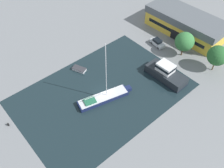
{
  "coord_description": "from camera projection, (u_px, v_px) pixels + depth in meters",
  "views": [
    {
      "loc": [
        28.87,
        -22.37,
        41.65
      ],
      "look_at": [
        0.0,
        2.77,
        1.0
      ],
      "focal_mm": 40.0,
      "sensor_mm": 36.0,
      "label": 1
    }
  ],
  "objects": [
    {
      "name": "sailboat_moored",
      "position": [
        104.0,
        97.0,
        53.63
      ],
      "size": [
        5.32,
        12.43,
        14.79
      ],
      "rotation": [
        0.0,
        0.0,
        -0.25
      ],
      "color": "#19234C",
      "rests_on": "water_canal"
    },
    {
      "name": "warehouse_building",
      "position": [
        185.0,
        24.0,
        68.88
      ],
      "size": [
        22.42,
        10.03,
        5.88
      ],
      "rotation": [
        0.0,
        0.0,
        0.04
      ],
      "color": "gold",
      "rests_on": "ground"
    },
    {
      "name": "ground_plane",
      "position": [
        103.0,
        93.0,
        55.32
      ],
      "size": [
        440.0,
        440.0,
        0.0
      ],
      "primitive_type": "plane",
      "color": "gray"
    },
    {
      "name": "water_canal",
      "position": [
        103.0,
        93.0,
        55.32
      ],
      "size": [
        25.25,
        36.98,
        0.01
      ],
      "primitive_type": "cube",
      "color": "#19282D",
      "rests_on": "ground"
    },
    {
      "name": "parked_car",
      "position": [
        157.0,
        43.0,
        66.4
      ],
      "size": [
        4.55,
        2.4,
        1.79
      ],
      "rotation": [
        0.0,
        0.0,
        4.57
      ],
      "color": "silver",
      "rests_on": "ground"
    },
    {
      "name": "small_dinghy",
      "position": [
        79.0,
        69.0,
        60.15
      ],
      "size": [
        3.73,
        2.81,
        0.64
      ],
      "rotation": [
        0.0,
        0.0,
        5.1
      ],
      "color": "silver",
      "rests_on": "water_canal"
    },
    {
      "name": "quay_tree_by_water",
      "position": [
        218.0,
        56.0,
        57.28
      ],
      "size": [
        4.75,
        4.75,
        6.82
      ],
      "color": "brown",
      "rests_on": "ground"
    },
    {
      "name": "motor_cruiser",
      "position": [
        166.0,
        73.0,
        57.71
      ],
      "size": [
        10.01,
        4.35,
        3.82
      ],
      "rotation": [
        0.0,
        0.0,
        1.6
      ],
      "color": "#23282D",
      "rests_on": "water_canal"
    },
    {
      "name": "quay_tree_near_building",
      "position": [
        185.0,
        42.0,
        61.18
      ],
      "size": [
        4.78,
        4.78,
        6.66
      ],
      "color": "brown",
      "rests_on": "ground"
    },
    {
      "name": "mooring_bollard",
      "position": [
        8.0,
        124.0,
        49.17
      ],
      "size": [
        0.38,
        0.38,
        0.77
      ],
      "color": "black",
      "rests_on": "ground"
    }
  ]
}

